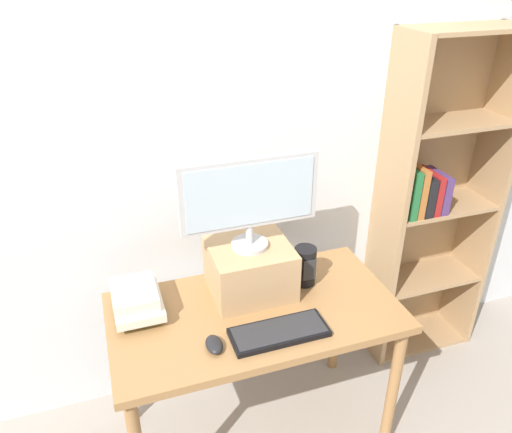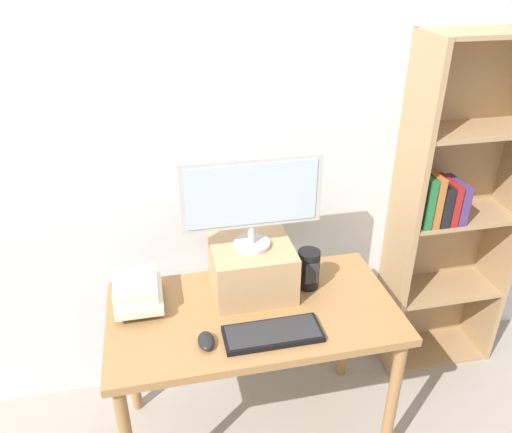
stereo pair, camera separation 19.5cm
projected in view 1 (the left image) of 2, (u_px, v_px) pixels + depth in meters
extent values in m
plane|color=#9E9389|center=(255.00, 430.00, 2.45)|extent=(12.00, 12.00, 0.00)
cube|color=silver|center=(219.00, 146.00, 2.25)|extent=(7.00, 0.08, 2.60)
cube|color=#9E7042|center=(255.00, 313.00, 2.10)|extent=(1.21, 0.64, 0.04)
cylinder|color=#9E7042|center=(393.00, 391.00, 2.21)|extent=(0.05, 0.05, 0.72)
cylinder|color=#9E7042|center=(125.00, 365.00, 2.35)|extent=(0.05, 0.05, 0.72)
cylinder|color=#9E7042|center=(337.00, 316.00, 2.66)|extent=(0.05, 0.05, 0.72)
cube|color=tan|center=(388.00, 216.00, 2.52)|extent=(0.03, 0.28, 1.79)
cube|color=tan|center=(483.00, 199.00, 2.69)|extent=(0.03, 0.28, 1.79)
cube|color=tan|center=(422.00, 197.00, 2.72)|extent=(0.62, 0.01, 1.79)
cube|color=tan|center=(412.00, 336.00, 3.02)|extent=(0.56, 0.27, 0.02)
cube|color=tan|center=(424.00, 276.00, 2.81)|extent=(0.56, 0.27, 0.02)
cube|color=tan|center=(437.00, 205.00, 2.60)|extent=(0.56, 0.27, 0.02)
cube|color=tan|center=(454.00, 122.00, 2.39)|extent=(0.56, 0.27, 0.02)
cube|color=tan|center=(472.00, 28.00, 2.19)|extent=(0.56, 0.27, 0.02)
cube|color=#236B38|center=(406.00, 190.00, 2.45)|extent=(0.04, 0.20, 0.25)
cube|color=#AD662D|center=(413.00, 189.00, 2.46)|extent=(0.04, 0.20, 0.25)
cube|color=black|center=(420.00, 192.00, 2.48)|extent=(0.05, 0.20, 0.20)
cube|color=maroon|center=(429.00, 191.00, 2.50)|extent=(0.04, 0.20, 0.20)
cube|color=#4C336B|center=(436.00, 190.00, 2.51)|extent=(0.04, 0.20, 0.20)
cube|color=tan|center=(250.00, 268.00, 2.16)|extent=(0.34, 0.32, 0.22)
cylinder|color=#B7B7BA|center=(250.00, 244.00, 2.10)|extent=(0.16, 0.16, 0.02)
cylinder|color=#B7B7BA|center=(250.00, 234.00, 2.08)|extent=(0.03, 0.03, 0.08)
cube|color=#B7B7BA|center=(249.00, 193.00, 1.99)|extent=(0.58, 0.04, 0.30)
cube|color=silver|center=(251.00, 195.00, 1.97)|extent=(0.53, 0.00, 0.26)
cube|color=black|center=(279.00, 332.00, 1.95)|extent=(0.38, 0.16, 0.02)
cube|color=#28282B|center=(279.00, 330.00, 1.94)|extent=(0.36, 0.14, 0.00)
ellipsoid|color=black|center=(214.00, 345.00, 1.88)|extent=(0.06, 0.10, 0.04)
cube|color=#236B38|center=(140.00, 308.00, 2.07)|extent=(0.16, 0.20, 0.03)
cube|color=silver|center=(138.00, 304.00, 2.04)|extent=(0.19, 0.26, 0.04)
cube|color=silver|center=(134.00, 294.00, 2.02)|extent=(0.18, 0.22, 0.06)
cylinder|color=black|center=(305.00, 266.00, 2.22)|extent=(0.10, 0.10, 0.18)
cube|color=#2D2D30|center=(310.00, 270.00, 2.17)|extent=(0.06, 0.00, 0.10)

